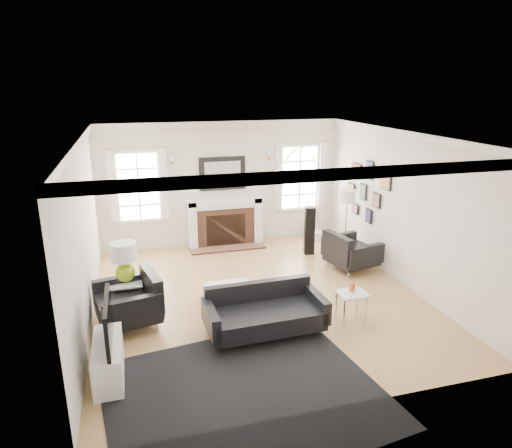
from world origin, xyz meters
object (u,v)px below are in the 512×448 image
object	(u,v)px
fireplace	(225,223)
sofa	(264,313)
arc_floor_lamp	(300,194)
coffee_table	(230,291)
armchair_right	(349,252)
gourd_lamp	(124,259)
armchair_left	(132,302)

from	to	relation	value
fireplace	sofa	world-z (taller)	fireplace
arc_floor_lamp	fireplace	bearing A→B (deg)	152.36
fireplace	coffee_table	xyz separation A→B (m)	(-0.57, -3.11, -0.22)
armchair_right	coffee_table	world-z (taller)	armchair_right
fireplace	armchair_right	xyz separation A→B (m)	(2.10, -2.07, -0.18)
gourd_lamp	armchair_right	bearing A→B (deg)	9.14
armchair_right	arc_floor_lamp	world-z (taller)	arc_floor_lamp
fireplace	coffee_table	size ratio (longest dim) A/B	2.12
sofa	gourd_lamp	distance (m)	2.37
sofa	armchair_right	bearing A→B (deg)	38.69
sofa	armchair_right	distance (m)	2.99
fireplace	arc_floor_lamp	world-z (taller)	arc_floor_lamp
gourd_lamp	arc_floor_lamp	world-z (taller)	arc_floor_lamp
armchair_left	coffee_table	world-z (taller)	armchair_left
fireplace	sofa	size ratio (longest dim) A/B	0.94
sofa	arc_floor_lamp	bearing A→B (deg)	61.22
fireplace	armchair_left	distance (m)	3.83
sofa	armchair_right	world-z (taller)	armchair_right
fireplace	gourd_lamp	world-z (taller)	gourd_lamp
sofa	fireplace	bearing A→B (deg)	86.56
armchair_right	gourd_lamp	world-z (taller)	gourd_lamp
armchair_left	gourd_lamp	xyz separation A→B (m)	(-0.07, 0.41, 0.55)
armchair_left	sofa	bearing A→B (deg)	-21.94
armchair_left	armchair_right	size ratio (longest dim) A/B	1.04
coffee_table	arc_floor_lamp	distance (m)	3.26
sofa	coffee_table	xyz separation A→B (m)	(-0.34, 0.83, 0.01)
fireplace	gourd_lamp	size ratio (longest dim) A/B	2.59
coffee_table	arc_floor_lamp	xyz separation A→B (m)	(2.07, 2.32, 0.98)
arc_floor_lamp	sofa	bearing A→B (deg)	-118.78
sofa	arc_floor_lamp	size ratio (longest dim) A/B	0.75
coffee_table	gourd_lamp	xyz separation A→B (m)	(-1.63, 0.34, 0.60)
arc_floor_lamp	armchair_right	bearing A→B (deg)	-65.11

